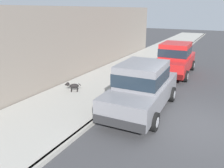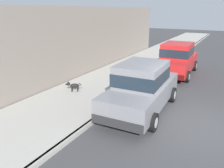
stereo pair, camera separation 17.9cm
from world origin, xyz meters
name	(u,v)px [view 1 (the left image)]	position (x,y,z in m)	size (l,w,h in m)	color
ground_plane	(195,125)	(0.00, 0.00, 0.00)	(80.00, 80.00, 0.00)	#38383A
curb	(113,106)	(-3.20, 0.00, 0.07)	(0.16, 64.00, 0.14)	gray
sidewalk	(77,98)	(-5.00, 0.00, 0.07)	(3.60, 64.00, 0.14)	#99968E
car_grey_sedan	(142,87)	(-2.12, 0.34, 0.98)	(2.14, 4.65, 1.92)	slate
car_red_sedan	(175,58)	(-2.20, 6.26, 0.98)	(2.13, 4.65, 1.92)	red
dog_black	(73,86)	(-5.57, 0.47, 0.43)	(0.66, 0.47, 0.49)	black
fire_hydrant	(130,78)	(-3.65, 2.77, 0.48)	(0.34, 0.24, 0.72)	gold
building_facade	(88,41)	(-7.10, 4.12, 1.98)	(0.50, 20.00, 3.97)	slate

